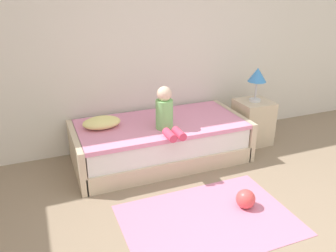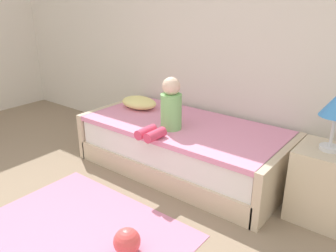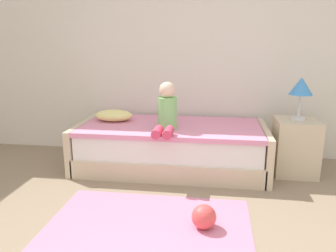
# 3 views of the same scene
# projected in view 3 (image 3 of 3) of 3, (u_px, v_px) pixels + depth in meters

# --- Properties ---
(wall_rear) EXTENTS (7.20, 0.10, 2.90)m
(wall_rear) POSITION_uv_depth(u_px,v_px,m) (191.00, 37.00, 4.06)
(wall_rear) COLOR silver
(wall_rear) RESTS_ON ground
(bed) EXTENTS (2.11, 1.00, 0.50)m
(bed) POSITION_uv_depth(u_px,v_px,m) (171.00, 147.00, 3.80)
(bed) COLOR beige
(bed) RESTS_ON ground
(nightstand) EXTENTS (0.44, 0.44, 0.60)m
(nightstand) POSITION_uv_depth(u_px,v_px,m) (295.00, 147.00, 3.61)
(nightstand) COLOR beige
(nightstand) RESTS_ON ground
(table_lamp) EXTENTS (0.24, 0.24, 0.45)m
(table_lamp) POSITION_uv_depth(u_px,v_px,m) (301.00, 88.00, 3.45)
(table_lamp) COLOR silver
(table_lamp) RESTS_ON nightstand
(child_figure) EXTENTS (0.20, 0.51, 0.50)m
(child_figure) POSITION_uv_depth(u_px,v_px,m) (167.00, 111.00, 3.47)
(child_figure) COLOR #7FC672
(child_figure) RESTS_ON bed
(pillow) EXTENTS (0.44, 0.30, 0.13)m
(pillow) POSITION_uv_depth(u_px,v_px,m) (114.00, 115.00, 3.92)
(pillow) COLOR #F2E58C
(pillow) RESTS_ON bed
(toy_ball) EXTENTS (0.19, 0.19, 0.19)m
(toy_ball) POSITION_uv_depth(u_px,v_px,m) (204.00, 217.00, 2.58)
(toy_ball) COLOR #E54C4C
(toy_ball) RESTS_ON ground
(area_rug) EXTENTS (1.60, 1.10, 0.01)m
(area_rug) POSITION_uv_depth(u_px,v_px,m) (148.00, 226.00, 2.62)
(area_rug) COLOR pink
(area_rug) RESTS_ON ground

